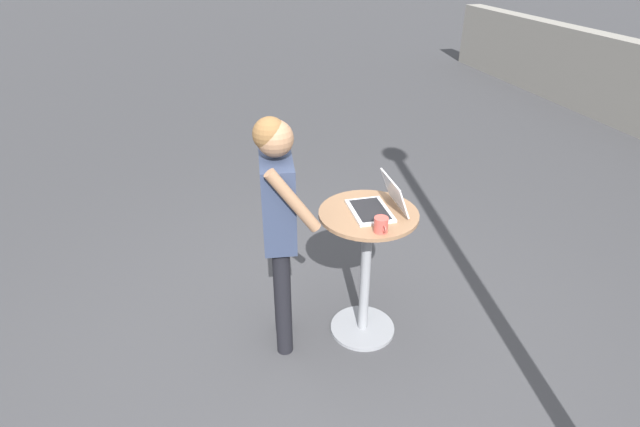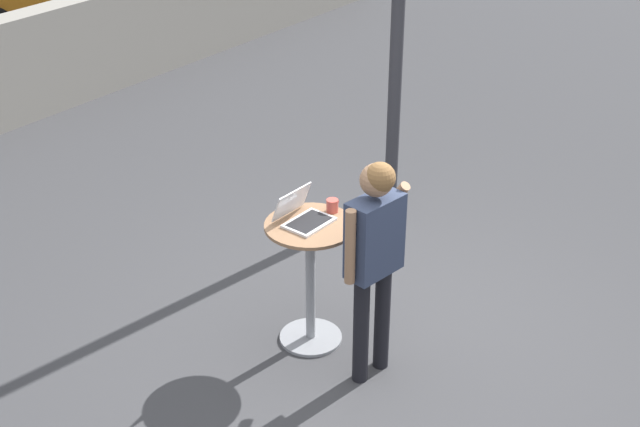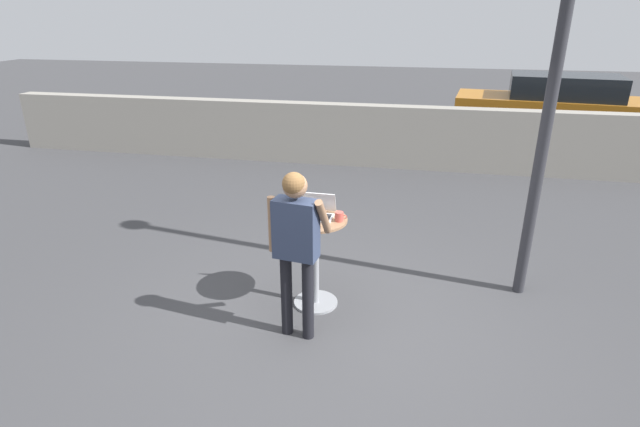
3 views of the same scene
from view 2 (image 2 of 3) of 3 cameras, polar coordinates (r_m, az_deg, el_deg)
name	(u,v)px [view 2 (image 2 of 3)]	position (r m, az deg, el deg)	size (l,w,h in m)	color
ground_plane	(380,345)	(6.68, 3.83, -8.38)	(50.00, 50.00, 0.00)	#3D3D3F
cafe_table	(310,270)	(6.38, -0.62, -3.63)	(0.64, 0.64, 0.98)	gray
laptop	(303,215)	(6.20, -1.10, -0.11)	(0.35, 0.33, 0.22)	silver
coffee_mug	(332,206)	(6.33, 0.80, 0.51)	(0.12, 0.09, 0.09)	#C14C42
standing_person	(374,246)	(5.83, 3.50, -2.06)	(0.56, 0.33, 1.65)	black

